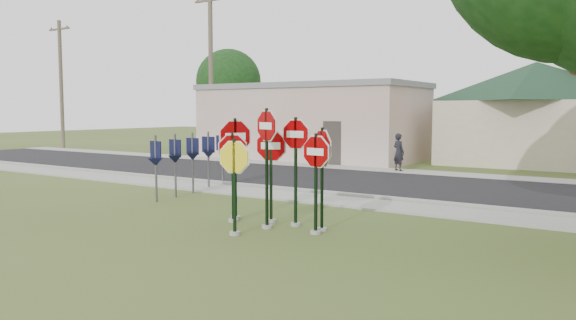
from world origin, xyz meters
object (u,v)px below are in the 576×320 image
Objects in this scene: stop_sign_yellow at (234,176)px; pedestrian at (399,152)px; stop_sign_left at (233,166)px; utility_pole_near at (211,71)px; stop_sign_center at (267,151)px.

stop_sign_yellow is 1.34× the size of pedestrian.
stop_sign_left reaches higher than stop_sign_yellow.
stop_sign_left is at bearing 119.19° from pedestrian.
pedestrian is (-0.99, 12.76, -0.49)m from stop_sign_left.
pedestrian is (11.83, -1.02, -4.08)m from utility_pole_near.
stop_sign_center is 1.09m from stop_sign_yellow.
stop_sign_left is 1.38× the size of pedestrian.
stop_sign_center is 1.30× the size of stop_sign_yellow.
utility_pole_near is at bearing 135.05° from stop_sign_center.
stop_sign_center is 19.96m from utility_pole_near.
stop_sign_yellow is at bearing -47.22° from utility_pole_near.
stop_sign_center is at bearing -7.37° from stop_sign_left.
utility_pole_near is at bearing 19.85° from pedestrian.
stop_sign_center is 0.30× the size of utility_pole_near.
stop_sign_center is at bearing 124.08° from pedestrian.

